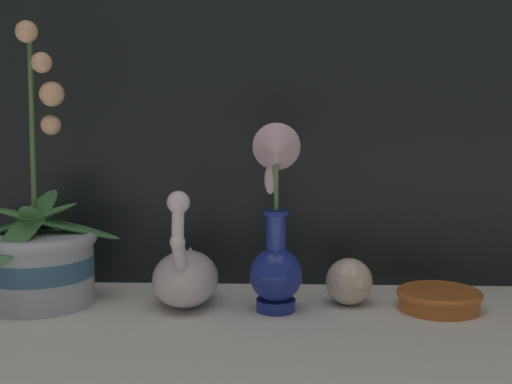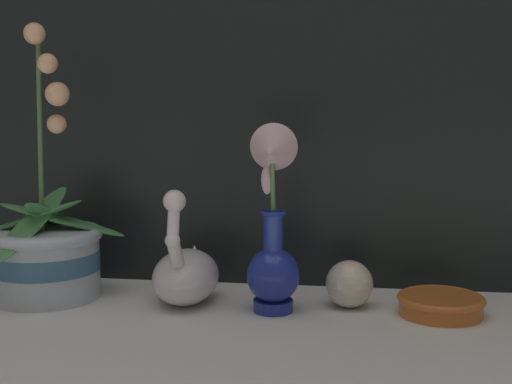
# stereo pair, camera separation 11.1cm
# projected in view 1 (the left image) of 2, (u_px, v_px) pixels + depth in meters

# --- Properties ---
(ground_plane) EXTENTS (2.80, 2.80, 0.00)m
(ground_plane) POSITION_uv_depth(u_px,v_px,m) (229.00, 326.00, 1.02)
(ground_plane) COLOR silver
(orchid_potted_plant) EXTENTS (0.26, 0.25, 0.44)m
(orchid_potted_plant) POSITION_uv_depth(u_px,v_px,m) (38.00, 255.00, 1.12)
(orchid_potted_plant) COLOR #B2BCCC
(orchid_potted_plant) RESTS_ON ground_plane
(swan_figurine) EXTENTS (0.10, 0.18, 0.19)m
(swan_figurine) POSITION_uv_depth(u_px,v_px,m) (185.00, 274.00, 1.11)
(swan_figurine) COLOR white
(swan_figurine) RESTS_ON ground_plane
(blue_vase) EXTENTS (0.08, 0.10, 0.29)m
(blue_vase) POSITION_uv_depth(u_px,v_px,m) (276.00, 235.00, 1.07)
(blue_vase) COLOR navy
(blue_vase) RESTS_ON ground_plane
(glass_sphere) EXTENTS (0.07, 0.07, 0.07)m
(glass_sphere) POSITION_uv_depth(u_px,v_px,m) (349.00, 282.00, 1.12)
(glass_sphere) COLOR beige
(glass_sphere) RESTS_ON ground_plane
(amber_dish) EXTENTS (0.13, 0.13, 0.03)m
(amber_dish) POSITION_uv_depth(u_px,v_px,m) (439.00, 298.00, 1.10)
(amber_dish) COLOR #C66628
(amber_dish) RESTS_ON ground_plane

